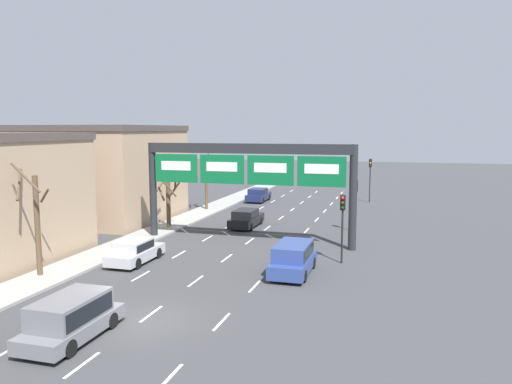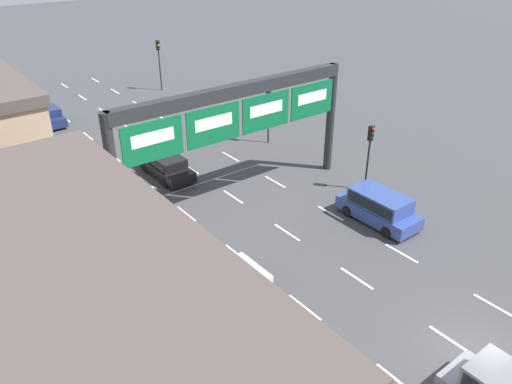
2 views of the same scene
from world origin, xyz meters
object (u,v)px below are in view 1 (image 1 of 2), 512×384
traffic_light_mid_block (370,171)px  suv_grey (71,316)px  car_black (246,218)px  suv_blue (293,257)px  car_silver (135,251)px  traffic_light_near_gantry (343,215)px  car_navy (258,194)px  tree_bare_third (206,180)px  tree_bare_second (36,219)px  tree_bare_closest (169,198)px  sign_gantry (247,167)px  traffic_light_far_end (356,195)px

traffic_light_mid_block → suv_grey: bearing=-102.3°
car_black → suv_blue: bearing=-61.7°
car_silver → traffic_light_near_gantry: traffic_light_near_gantry is taller
car_navy → car_silver: size_ratio=1.01×
suv_grey → tree_bare_third: bearing=102.2°
tree_bare_third → tree_bare_second: bearing=-90.8°
suv_blue → tree_bare_closest: (-12.51, 9.96, 1.55)m
sign_gantry → suv_grey: sign_gantry is taller
suv_grey → tree_bare_third: (-6.55, 30.37, 2.07)m
suv_grey → traffic_light_mid_block: bearing=77.7°
car_navy → car_black: size_ratio=0.92×
suv_blue → traffic_light_far_end: bearing=79.5°
traffic_light_near_gantry → tree_bare_second: (-15.66, -7.60, 0.28)m
sign_gantry → traffic_light_near_gantry: bearing=-26.7°
car_navy → tree_bare_second: 31.63m
tree_bare_closest → tree_bare_third: bearing=92.8°
sign_gantry → car_black: bearing=108.0°
car_silver → suv_grey: suv_grey is taller
traffic_light_mid_block → sign_gantry: bearing=-107.3°
suv_blue → car_black: bearing=118.3°
suv_grey → tree_bare_closest: 21.96m
sign_gantry → car_silver: sign_gantry is taller
tree_bare_third → traffic_light_mid_block: bearing=34.0°
tree_bare_second → traffic_light_near_gantry: bearing=25.9°
car_silver → traffic_light_mid_block: 32.59m
car_silver → car_black: bearing=75.6°
sign_gantry → traffic_light_mid_block: (7.20, 23.10, -1.99)m
car_black → tree_bare_second: tree_bare_second is taller
traffic_light_near_gantry → tree_bare_closest: (-14.89, 6.96, -0.47)m
suv_grey → tree_bare_closest: tree_bare_closest is taller
traffic_light_near_gantry → tree_bare_second: 17.41m
car_navy → suv_grey: (3.22, -37.80, 0.16)m
tree_bare_second → tree_bare_closest: bearing=87.0°
sign_gantry → suv_blue: bearing=-54.2°
car_black → traffic_light_near_gantry: (8.93, -9.14, 2.21)m
car_navy → car_silver: car_navy is taller
car_black → tree_bare_closest: size_ratio=1.11×
car_black → tree_bare_second: bearing=-111.9°
traffic_light_mid_block → tree_bare_closest: 24.78m
sign_gantry → traffic_light_far_end: size_ratio=3.71×
sign_gantry → traffic_light_mid_block: 24.28m
suv_grey → traffic_light_far_end: (8.75, 23.67, 2.01)m
suv_blue → tree_bare_third: 23.33m
suv_blue → tree_bare_third: bearing=123.9°
tree_bare_closest → tree_bare_second: (-0.77, -14.56, 0.76)m
traffic_light_mid_block → car_black: bearing=-117.2°
traffic_light_mid_block → traffic_light_far_end: 17.11m
car_navy → tree_bare_third: size_ratio=0.71×
car_silver → tree_bare_second: bearing=-130.0°
car_black → traffic_light_far_end: bearing=2.9°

